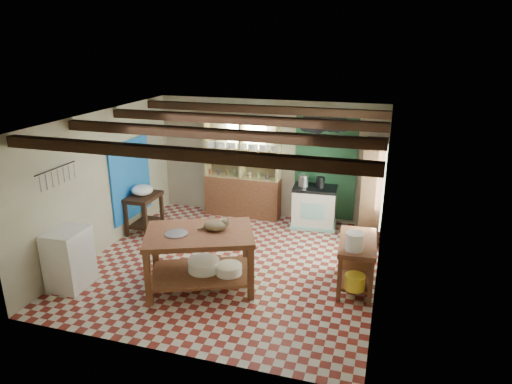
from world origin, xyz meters
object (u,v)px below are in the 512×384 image
(prep_table, at_px, (144,213))
(right_counter, at_px, (356,264))
(stove, at_px, (314,207))
(cat, at_px, (215,225))
(work_table, at_px, (200,259))
(white_cabinet, at_px, (69,259))

(prep_table, distance_m, right_counter, 4.49)
(stove, distance_m, cat, 3.11)
(work_table, xyz_separation_m, white_cabinet, (-2.01, -0.61, 0.01))
(stove, bearing_deg, right_counter, -68.31)
(prep_table, bearing_deg, work_table, -40.91)
(white_cabinet, xyz_separation_m, right_counter, (4.40, 1.31, -0.08))
(white_cabinet, bearing_deg, prep_table, 88.00)
(stove, height_order, cat, cat)
(work_table, height_order, cat, cat)
(cat, bearing_deg, work_table, -178.69)
(work_table, bearing_deg, stove, 43.55)
(white_cabinet, bearing_deg, right_counter, 15.10)
(stove, distance_m, prep_table, 3.55)
(stove, relative_size, right_counter, 0.79)
(right_counter, relative_size, cat, 3.03)
(work_table, distance_m, stove, 3.26)
(prep_table, height_order, right_counter, right_counter)
(right_counter, distance_m, cat, 2.34)
(stove, height_order, prep_table, stove)
(white_cabinet, bearing_deg, work_table, 15.42)
(prep_table, bearing_deg, stove, 20.87)
(stove, relative_size, white_cabinet, 0.93)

